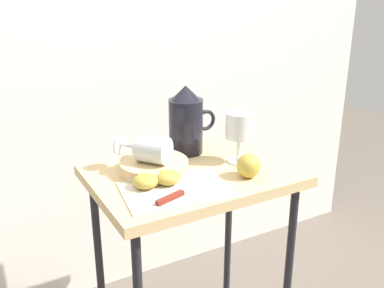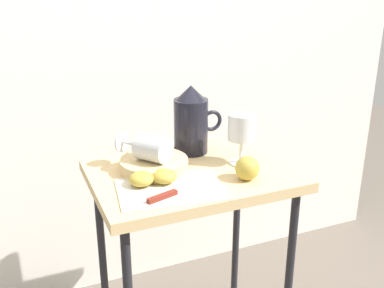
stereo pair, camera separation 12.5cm
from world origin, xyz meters
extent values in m
cube|color=silver|center=(0.00, 0.58, 0.93)|extent=(2.40, 0.03, 1.85)
cube|color=tan|center=(0.00, 0.00, 0.71)|extent=(0.56, 0.41, 0.03)
cylinder|color=black|center=(0.24, -0.16, 0.35)|extent=(0.02, 0.02, 0.69)
cylinder|color=black|center=(-0.24, 0.16, 0.35)|extent=(0.02, 0.02, 0.69)
cylinder|color=black|center=(0.24, 0.16, 0.35)|extent=(0.02, 0.02, 0.69)
cube|color=beige|center=(-0.10, -0.09, 0.73)|extent=(0.29, 0.22, 0.00)
cylinder|color=tan|center=(-0.10, 0.04, 0.74)|extent=(0.19, 0.19, 0.03)
cylinder|color=black|center=(0.05, 0.14, 0.81)|extent=(0.11, 0.11, 0.17)
cylinder|color=orange|center=(0.05, 0.14, 0.77)|extent=(0.10, 0.10, 0.09)
cone|color=black|center=(0.05, 0.14, 0.91)|extent=(0.09, 0.09, 0.04)
torus|color=black|center=(0.12, 0.14, 0.82)|extent=(0.07, 0.01, 0.07)
cylinder|color=silver|center=(0.15, -0.01, 0.73)|extent=(0.06, 0.06, 0.00)
cylinder|color=silver|center=(0.15, -0.01, 0.76)|extent=(0.01, 0.01, 0.07)
cylinder|color=silver|center=(0.15, -0.01, 0.84)|extent=(0.08, 0.08, 0.08)
cylinder|color=orange|center=(0.15, -0.01, 0.82)|extent=(0.07, 0.07, 0.04)
cylinder|color=silver|center=(-0.10, 0.03, 0.80)|extent=(0.11, 0.12, 0.08)
cylinder|color=silver|center=(-0.15, 0.09, 0.80)|extent=(0.04, 0.05, 0.01)
cylinder|color=silver|center=(-0.17, 0.11, 0.80)|extent=(0.05, 0.04, 0.06)
ellipsoid|color=#B29938|center=(-0.16, -0.05, 0.75)|extent=(0.07, 0.07, 0.04)
ellipsoid|color=#B29938|center=(-0.10, -0.05, 0.75)|extent=(0.07, 0.07, 0.04)
sphere|color=#B29938|center=(0.11, -0.11, 0.76)|extent=(0.07, 0.07, 0.07)
cube|color=silver|center=(-0.04, -0.11, 0.73)|extent=(0.12, 0.05, 0.00)
cube|color=maroon|center=(-0.14, -0.14, 0.73)|extent=(0.09, 0.04, 0.01)
camera|label=1|loc=(-0.57, -1.03, 1.24)|focal=42.45mm
camera|label=2|loc=(-0.46, -1.08, 1.24)|focal=42.45mm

